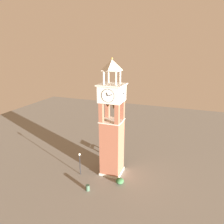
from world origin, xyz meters
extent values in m
plane|color=gray|center=(0.00, 0.00, 0.00)|extent=(80.00, 80.00, 0.00)
cube|color=#93543D|center=(0.00, 0.00, 4.10)|extent=(2.82, 2.82, 8.20)
cube|color=silver|center=(0.00, 0.00, 0.17)|extent=(3.02, 3.02, 0.35)
cube|color=black|center=(0.00, -1.42, 1.15)|extent=(1.10, 0.04, 2.20)
cylinder|color=silver|center=(0.00, -1.42, 2.55)|extent=(1.10, 0.04, 1.10)
cube|color=#93543D|center=(-1.13, -1.13, 9.61)|extent=(0.56, 0.56, 2.81)
cube|color=#93543D|center=(1.13, -1.13, 9.61)|extent=(0.56, 0.56, 2.81)
cube|color=#93543D|center=(-1.13, 1.13, 9.61)|extent=(0.56, 0.56, 2.81)
cube|color=#93543D|center=(1.13, 1.13, 9.61)|extent=(0.56, 0.56, 2.81)
cube|color=silver|center=(0.00, 0.00, 8.26)|extent=(2.98, 2.98, 0.12)
cone|color=brown|center=(0.63, -0.03, 10.37)|extent=(0.58, 0.58, 0.37)
cone|color=brown|center=(-0.42, 0.48, 10.37)|extent=(0.41, 0.41, 0.53)
cone|color=brown|center=(-0.41, -0.49, 10.37)|extent=(0.46, 0.46, 0.44)
cube|color=silver|center=(0.00, 0.00, 12.13)|extent=(3.06, 3.06, 2.23)
cylinder|color=white|center=(0.00, -1.55, 12.13)|extent=(1.69, 0.05, 1.69)
torus|color=black|center=(0.00, -1.55, 12.13)|extent=(1.72, 0.06, 1.72)
cube|color=black|center=(0.07, -1.61, 12.33)|extent=(0.22, 0.03, 0.43)
cube|color=black|center=(-0.32, -1.61, 12.23)|extent=(0.67, 0.03, 0.26)
cylinder|color=white|center=(0.00, 1.55, 12.13)|extent=(1.69, 0.05, 1.69)
torus|color=black|center=(0.00, 1.55, 12.13)|extent=(1.72, 0.06, 1.72)
cube|color=black|center=(0.07, 1.61, 12.33)|extent=(0.22, 0.03, 0.43)
cube|color=black|center=(-0.32, 1.61, 12.23)|extent=(0.67, 0.03, 0.26)
cylinder|color=white|center=(-1.55, 0.00, 12.13)|extent=(0.05, 1.69, 1.69)
torus|color=black|center=(-1.55, 0.00, 12.13)|extent=(0.06, 1.72, 1.72)
cube|color=black|center=(-1.61, 0.07, 12.33)|extent=(0.03, 0.22, 0.43)
cube|color=black|center=(-1.61, -0.32, 12.23)|extent=(0.03, 0.67, 0.26)
cylinder|color=white|center=(1.55, 0.00, 12.13)|extent=(0.05, 1.69, 1.69)
torus|color=black|center=(1.55, 0.00, 12.13)|extent=(0.06, 1.72, 1.72)
cube|color=black|center=(1.61, 0.07, 12.33)|extent=(0.03, 0.22, 0.43)
cube|color=black|center=(1.61, -0.32, 12.23)|extent=(0.03, 0.67, 0.26)
cube|color=silver|center=(0.00, 0.00, 13.32)|extent=(3.42, 3.42, 0.16)
cylinder|color=silver|center=(-0.84, -0.84, 14.25)|extent=(0.22, 0.22, 1.69)
cylinder|color=silver|center=(0.84, -0.84, 14.25)|extent=(0.22, 0.22, 1.69)
cylinder|color=silver|center=(-0.84, 0.84, 14.25)|extent=(0.22, 0.22, 1.69)
cylinder|color=silver|center=(0.84, 0.84, 14.25)|extent=(0.22, 0.22, 1.69)
cube|color=silver|center=(0.00, 0.00, 15.15)|extent=(2.12, 2.12, 0.12)
pyramid|color=silver|center=(0.00, 0.00, 15.87)|extent=(2.12, 2.12, 1.30)
sphere|color=#B79338|center=(0.00, 0.00, 16.64)|extent=(0.24, 0.24, 0.24)
cube|color=brown|center=(3.71, -5.30, 0.45)|extent=(0.86, 1.66, 0.06)
cube|color=brown|center=(3.90, -5.25, 0.73)|extent=(0.49, 1.55, 0.44)
cube|color=#2D2D33|center=(3.91, -5.99, 0.21)|extent=(0.40, 0.19, 0.42)
cube|color=#2D2D33|center=(3.52, -4.61, 0.21)|extent=(0.40, 0.19, 0.42)
cylinder|color=black|center=(4.19, 2.21, 1.57)|extent=(0.12, 0.12, 3.13)
sphere|color=#F9EFCC|center=(4.19, 2.21, 3.31)|extent=(0.36, 0.36, 0.36)
cylinder|color=#38513D|center=(1.54, 4.99, 0.40)|extent=(0.52, 0.52, 0.80)
ellipsoid|color=#336638|center=(-0.13, -3.10, 0.30)|extent=(0.95, 0.95, 0.60)
ellipsoid|color=#336638|center=(-1.94, 2.14, 0.38)|extent=(1.11, 1.11, 0.76)
camera|label=1|loc=(-9.02, 24.18, 17.58)|focal=31.58mm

